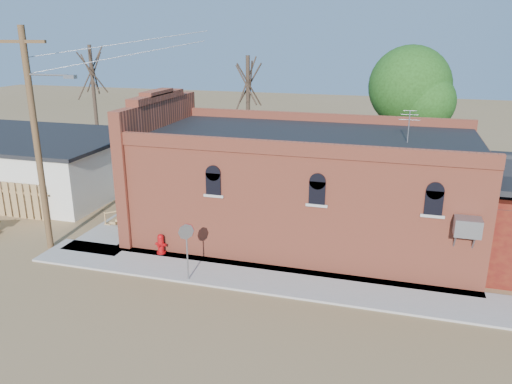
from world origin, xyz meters
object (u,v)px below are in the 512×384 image
(fire_hydrant, at_px, (161,244))
(trash_barrel, at_px, (165,206))
(brick_bar, at_px, (299,185))
(stop_sign, at_px, (186,237))
(utility_pole, at_px, (37,137))

(fire_hydrant, xyz_separation_m, trash_barrel, (-2.00, 4.40, -0.06))
(brick_bar, bearing_deg, trash_barrel, 174.21)
(brick_bar, xyz_separation_m, fire_hydrant, (-4.95, -3.70, -1.85))
(trash_barrel, bearing_deg, stop_sign, -57.29)
(fire_hydrant, bearing_deg, brick_bar, 59.57)
(brick_bar, bearing_deg, utility_pole, -156.31)
(trash_barrel, bearing_deg, brick_bar, -5.79)
(utility_pole, bearing_deg, fire_hydrant, 7.02)
(trash_barrel, bearing_deg, fire_hydrant, -65.61)
(stop_sign, distance_m, trash_barrel, 7.48)
(utility_pole, height_order, fire_hydrant, utility_pole)
(brick_bar, height_order, utility_pole, utility_pole)
(stop_sign, bearing_deg, brick_bar, 39.81)
(utility_pole, relative_size, fire_hydrant, 10.73)
(stop_sign, xyz_separation_m, trash_barrel, (-3.98, 6.20, -1.32))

